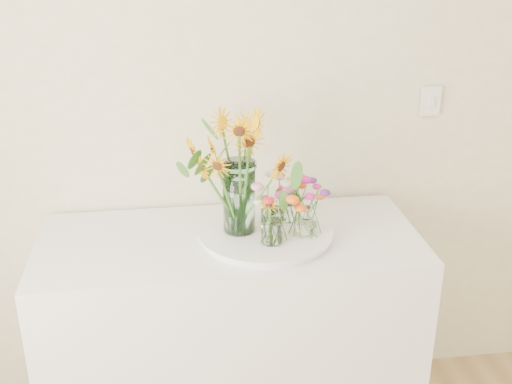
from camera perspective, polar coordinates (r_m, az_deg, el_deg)
counter at (r=2.59m, az=-2.21°, el=-12.95°), size 1.40×0.60×0.90m
tray at (r=2.35m, az=0.83°, el=-3.77°), size 0.47×0.47×0.02m
mason_jar at (r=2.29m, az=-1.53°, el=-0.47°), size 0.12×0.12×0.27m
sunflower_bouquet at (r=2.25m, az=-1.55°, el=2.00°), size 0.69×0.69×0.48m
small_vase_a at (r=2.23m, az=1.42°, el=-3.10°), size 0.10×0.10×0.13m
wildflower_posy_a at (r=2.21m, az=1.43°, el=-2.05°), size 0.21×0.21×0.22m
small_vase_b at (r=2.30m, az=4.52°, el=-2.56°), size 0.09×0.09×0.11m
wildflower_posy_b at (r=2.28m, az=4.55°, el=-1.54°), size 0.23×0.23×0.20m
small_vase_c at (r=2.40m, az=2.88°, el=-1.34°), size 0.07×0.07×0.12m
wildflower_posy_c at (r=2.38m, az=2.90°, el=-0.35°), size 0.19×0.19×0.21m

